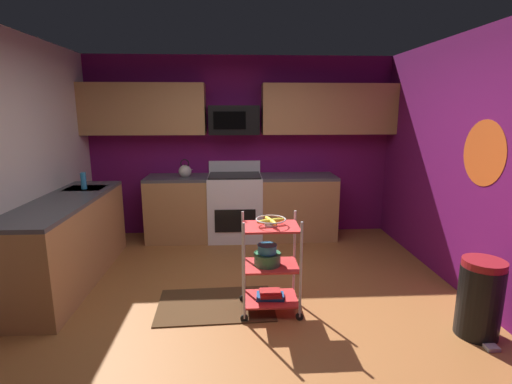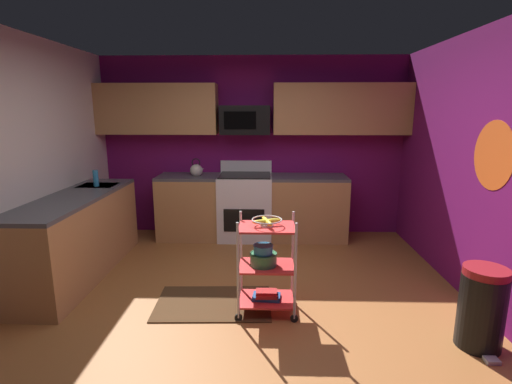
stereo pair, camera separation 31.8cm
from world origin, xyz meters
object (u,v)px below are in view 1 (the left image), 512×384
microwave (234,120)px  trash_can (480,298)px  mixing_bowl_large (267,259)px  mixing_bowl_small (267,248)px  book_stack (270,295)px  rolling_cart (270,265)px  kettle (185,171)px  dish_soap_bottle (83,181)px  oven_range (235,206)px  fruit_bowl (271,221)px

microwave → trash_can: 3.64m
mixing_bowl_large → trash_can: size_ratio=0.38×
mixing_bowl_large → mixing_bowl_small: mixing_bowl_small is taller
book_stack → trash_can: (1.68, -0.48, 0.17)m
rolling_cart → kettle: (-1.01, 2.12, 0.54)m
kettle → dish_soap_bottle: kettle is taller
oven_range → mixing_bowl_large: 2.14m
oven_range → kettle: kettle is taller
mixing_bowl_large → mixing_bowl_small: size_ratio=1.38×
kettle → fruit_bowl: bearing=-64.4°
oven_range → trash_can: 3.29m
fruit_bowl → mixing_bowl_large: (-0.03, -0.00, -0.36)m
mixing_bowl_small → kettle: 2.37m
trash_can → fruit_bowl: bearing=164.0°
oven_range → fruit_bowl: 2.18m
mixing_bowl_large → kettle: size_ratio=0.95×
oven_range → mixing_bowl_large: oven_range is taller
mixing_bowl_large → trash_can: trash_can is taller
oven_range → rolling_cart: oven_range is taller
microwave → trash_can: bearing=-53.6°
book_stack → mixing_bowl_small: bearing=-167.4°
oven_range → mixing_bowl_small: 2.15m
dish_soap_bottle → trash_can: bearing=-25.2°
fruit_bowl → trash_can: fruit_bowl is taller
mixing_bowl_small → dish_soap_bottle: size_ratio=0.91×
oven_range → mixing_bowl_small: (0.29, -2.13, 0.14)m
trash_can → kettle: bearing=136.0°
mixing_bowl_small → trash_can: 1.80m
mixing_bowl_small → microwave: bearing=97.3°
rolling_cart → fruit_bowl: rolling_cart is taller
microwave → fruit_bowl: (0.32, -2.23, -0.82)m
oven_range → rolling_cart: bearing=-81.5°
fruit_bowl → mixing_bowl_large: size_ratio=1.08×
mixing_bowl_large → book_stack: size_ratio=0.94×
rolling_cart → book_stack: bearing=-3.6°
book_stack → trash_can: size_ratio=0.41×
kettle → mixing_bowl_large: bearing=-65.0°
mixing_bowl_small → trash_can: trash_can is taller
fruit_bowl → book_stack: (0.00, -0.00, -0.72)m
mixing_bowl_large → trash_can: 1.79m
microwave → mixing_bowl_large: 2.54m
mixing_bowl_large → mixing_bowl_small: (-0.00, -0.01, 0.10)m
microwave → rolling_cart: size_ratio=0.77×
oven_range → fruit_bowl: oven_range is taller
mixing_bowl_small → oven_range: bearing=97.6°
trash_can → book_stack: bearing=164.0°
rolling_cart → fruit_bowl: 0.42m
book_stack → trash_can: trash_can is taller
mixing_bowl_large → microwave: bearing=97.4°
rolling_cart → mixing_bowl_small: bearing=-167.4°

